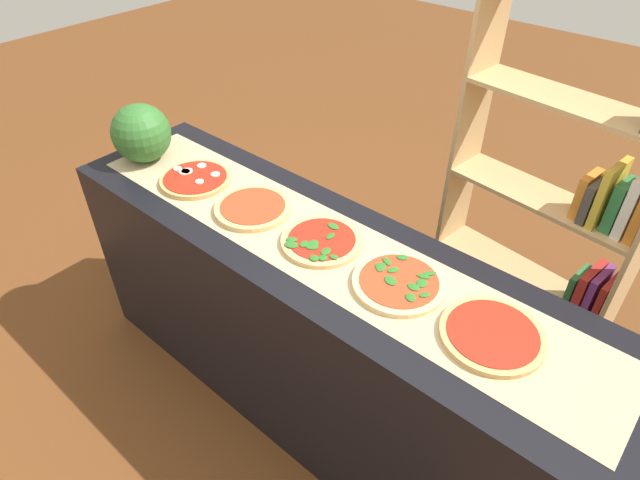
# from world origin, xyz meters

# --- Properties ---
(ground_plane) EXTENTS (12.00, 12.00, 0.00)m
(ground_plane) POSITION_xyz_m (0.00, 0.00, 0.00)
(ground_plane) COLOR brown
(counter) EXTENTS (2.25, 0.58, 0.91)m
(counter) POSITION_xyz_m (0.00, 0.00, 0.46)
(counter) COLOR black
(counter) RESTS_ON ground_plane
(parchment_paper) EXTENTS (2.11, 0.38, 0.00)m
(parchment_paper) POSITION_xyz_m (0.00, 0.00, 0.91)
(parchment_paper) COLOR tan
(parchment_paper) RESTS_ON counter
(pizza_mozzarella_0) EXTENTS (0.29, 0.29, 0.03)m
(pizza_mozzarella_0) POSITION_xyz_m (-0.65, -0.02, 0.92)
(pizza_mozzarella_0) COLOR tan
(pizza_mozzarella_0) RESTS_ON parchment_paper
(pizza_plain_1) EXTENTS (0.29, 0.29, 0.02)m
(pizza_plain_1) POSITION_xyz_m (-0.33, -0.01, 0.92)
(pizza_plain_1) COLOR #DBB26B
(pizza_plain_1) RESTS_ON parchment_paper
(pizza_spinach_2) EXTENTS (0.29, 0.29, 0.02)m
(pizza_spinach_2) POSITION_xyz_m (0.00, 0.01, 0.92)
(pizza_spinach_2) COLOR #DBB26B
(pizza_spinach_2) RESTS_ON parchment_paper
(pizza_spinach_3) EXTENTS (0.30, 0.30, 0.03)m
(pizza_spinach_3) POSITION_xyz_m (0.33, 0.01, 0.92)
(pizza_spinach_3) COLOR #E5C17F
(pizza_spinach_3) RESTS_ON parchment_paper
(pizza_plain_4) EXTENTS (0.30, 0.30, 0.02)m
(pizza_plain_4) POSITION_xyz_m (0.65, -0.00, 0.92)
(pizza_plain_4) COLOR tan
(pizza_plain_4) RESTS_ON parchment_paper
(watermelon) EXTENTS (0.25, 0.25, 0.25)m
(watermelon) POSITION_xyz_m (-0.96, -0.04, 1.04)
(watermelon) COLOR #2D6628
(watermelon) RESTS_ON counter
(bookshelf) EXTENTS (0.84, 0.32, 1.70)m
(bookshelf) POSITION_xyz_m (0.57, 0.88, 0.82)
(bookshelf) COLOR tan
(bookshelf) RESTS_ON ground_plane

